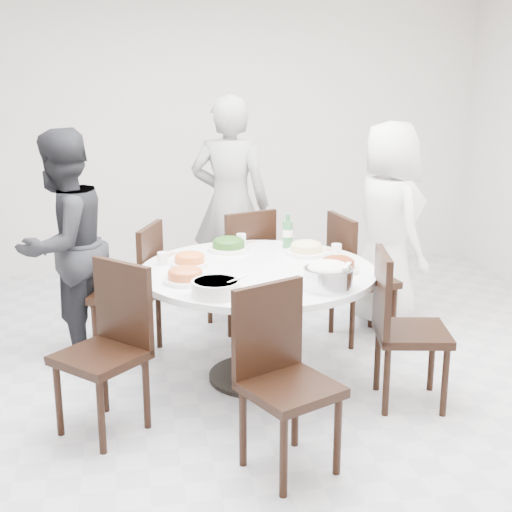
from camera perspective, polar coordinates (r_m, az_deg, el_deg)
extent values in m
cube|color=silver|center=(4.47, -2.41, -11.55)|extent=(6.00, 6.00, 0.01)
cube|color=silver|center=(6.99, -6.18, 10.18)|extent=(6.00, 0.01, 2.80)
cube|color=silver|center=(1.26, 17.80, -14.93)|extent=(6.00, 0.01, 2.80)
cylinder|color=white|center=(4.62, 0.12, -5.49)|extent=(1.50, 1.50, 0.75)
cube|color=black|center=(5.32, 8.59, -1.69)|extent=(0.48, 0.48, 0.95)
cube|color=black|center=(5.50, -1.39, -0.95)|extent=(0.54, 0.54, 0.95)
cube|color=black|center=(5.04, -10.36, -2.76)|extent=(0.55, 0.55, 0.95)
cube|color=black|center=(4.03, -12.36, -7.58)|extent=(0.59, 0.59, 0.95)
cube|color=black|center=(3.58, 2.77, -10.20)|extent=(0.56, 0.56, 0.95)
cube|color=black|center=(4.37, 12.40, -5.75)|extent=(0.49, 0.49, 0.95)
imported|color=silver|center=(5.58, 10.54, 2.43)|extent=(0.65, 0.86, 1.59)
imported|color=black|center=(5.84, -2.08, 4.14)|extent=(0.75, 0.62, 1.77)
imported|color=black|center=(5.05, -15.15, 0.80)|extent=(0.95, 0.98, 1.59)
cylinder|color=white|center=(4.93, -2.21, 0.86)|extent=(0.29, 0.29, 0.07)
cylinder|color=white|center=(4.84, 4.04, 0.56)|extent=(0.27, 0.27, 0.07)
cylinder|color=white|center=(4.58, -5.32, -0.39)|extent=(0.24, 0.24, 0.07)
cylinder|color=white|center=(4.47, 6.56, -0.81)|extent=(0.26, 0.26, 0.07)
cylinder|color=white|center=(4.24, -5.68, -1.66)|extent=(0.27, 0.27, 0.07)
cylinder|color=silver|center=(4.11, 5.80, -1.81)|extent=(0.29, 0.29, 0.12)
cylinder|color=white|center=(3.99, -3.22, -2.57)|extent=(0.28, 0.28, 0.09)
cylinder|color=#2A6A39|center=(4.99, 2.55, 2.03)|extent=(0.07, 0.07, 0.24)
cylinder|color=white|center=(5.07, -1.17, 1.31)|extent=(0.07, 0.07, 0.08)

